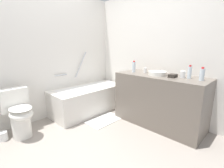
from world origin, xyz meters
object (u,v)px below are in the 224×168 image
water_bottle_2 (190,72)px  drinking_glass_0 (183,74)px  sink_basin (157,73)px  amenity_basket (173,76)px  water_bottle_1 (202,74)px  toilet_paper_roll (3,136)px  bathtub (88,98)px  toilet (19,113)px  drinking_glass_1 (145,70)px  sink_faucet (162,72)px  bath_mat (104,120)px  water_bottle_0 (134,67)px

water_bottle_2 → drinking_glass_0: (-0.01, 0.09, -0.04)m
drinking_glass_0 → sink_basin: bearing=100.6°
amenity_basket → water_bottle_1: bearing=-82.3°
toilet_paper_roll → water_bottle_1: bearing=-43.7°
bathtub → toilet: (-1.30, -0.02, 0.09)m
water_bottle_1 → drinking_glass_1: water_bottle_1 is taller
sink_basin → amenity_basket: size_ratio=2.06×
water_bottle_2 → drinking_glass_0: bearing=97.4°
sink_faucet → toilet: bearing=147.0°
sink_faucet → drinking_glass_0: 0.39m
amenity_basket → bath_mat: 1.42m
water_bottle_2 → toilet: bearing=136.9°
toilet → water_bottle_1: water_bottle_1 is taller
toilet → drinking_glass_1: 2.13m
toilet → drinking_glass_0: 2.51m
water_bottle_1 → bathtub: bearing=105.0°
toilet → sink_faucet: size_ratio=4.81×
water_bottle_1 → toilet: bearing=133.7°
water_bottle_0 → amenity_basket: (0.01, -0.73, -0.07)m
bathtub → bath_mat: (-0.07, -0.55, -0.27)m
water_bottle_1 → amenity_basket: size_ratio=1.35×
sink_basin → amenity_basket: 0.26m
drinking_glass_1 → amenity_basket: drinking_glass_1 is taller
water_bottle_1 → bath_mat: bearing=113.1°
water_bottle_0 → sink_basin: bearing=-88.6°
toilet → bath_mat: (1.23, -0.53, -0.36)m
sink_basin → drinking_glass_1: drinking_glass_1 is taller
drinking_glass_0 → drinking_glass_1: (-0.01, 0.65, -0.01)m
drinking_glass_0 → drinking_glass_1: 0.65m
bath_mat → toilet_paper_roll: (-1.46, 0.58, 0.06)m
bathtub → water_bottle_2: 1.95m
toilet → bath_mat: size_ratio=1.12×
drinking_glass_0 → water_bottle_1: bearing=-93.5°
water_bottle_0 → water_bottle_2: 0.95m
drinking_glass_1 → amenity_basket: 0.53m
sink_faucet → drinking_glass_1: 0.30m
bathtub → sink_faucet: (0.63, -1.28, 0.62)m
toilet_paper_roll → bathtub: bearing=-1.0°
drinking_glass_0 → drinking_glass_1: drinking_glass_0 is taller
sink_faucet → amenity_basket: (-0.17, -0.26, -0.01)m
water_bottle_2 → toilet_paper_roll: bearing=139.4°
bathtub → water_bottle_1: bathtub is taller
toilet → drinking_glass_1: bearing=58.9°
water_bottle_0 → water_bottle_1: size_ratio=1.10×
water_bottle_0 → drinking_glass_0: 0.85m
sink_faucet → water_bottle_2: size_ratio=0.76×
drinking_glass_0 → amenity_basket: size_ratio=0.75×
water_bottle_2 → toilet_paper_roll: (-2.07, 1.77, -0.89)m
water_bottle_2 → water_bottle_1: bearing=-99.3°
water_bottle_0 → bath_mat: 1.12m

